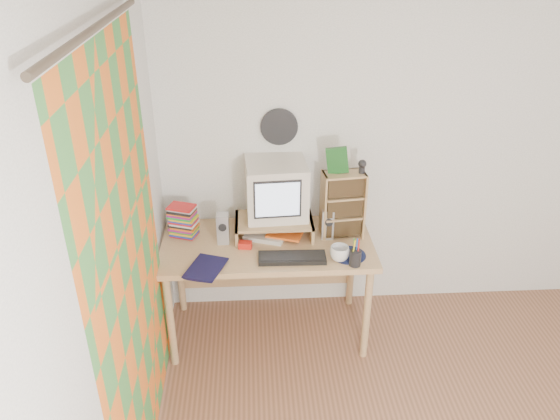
{
  "coord_description": "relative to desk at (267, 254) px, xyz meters",
  "views": [
    {
      "loc": [
        -1.12,
        -1.72,
        2.64
      ],
      "look_at": [
        -0.95,
        1.33,
        1.02
      ],
      "focal_mm": 35.0,
      "sensor_mm": 36.0,
      "label": 1
    }
  ],
  "objects": [
    {
      "name": "keyboard",
      "position": [
        0.15,
        -0.28,
        0.15
      ],
      "size": [
        0.43,
        0.15,
        0.03
      ],
      "primitive_type": "cube",
      "rotation": [
        0.0,
        0.0,
        -0.02
      ],
      "color": "black",
      "rests_on": "desk"
    },
    {
      "name": "red_box",
      "position": [
        -0.15,
        -0.12,
        0.16
      ],
      "size": [
        0.09,
        0.07,
        0.04
      ],
      "primitive_type": "cube",
      "rotation": [
        0.0,
        0.0,
        -0.15
      ],
      "color": "red",
      "rests_on": "desk"
    },
    {
      "name": "speaker_right",
      "position": [
        0.41,
        -0.02,
        0.24
      ],
      "size": [
        0.09,
        0.09,
        0.21
      ],
      "primitive_type": "cube",
      "rotation": [
        0.0,
        0.0,
        -0.1
      ],
      "color": "#A8A7AC",
      "rests_on": "desk"
    },
    {
      "name": "mousepad",
      "position": [
        0.51,
        -0.25,
        0.14
      ],
      "size": [
        0.27,
        0.27,
        0.0
      ],
      "primitive_type": "cylinder",
      "rotation": [
        0.0,
        0.0,
        -0.23
      ],
      "color": "#101435",
      "rests_on": "desk"
    },
    {
      "name": "left_wall",
      "position": [
        -0.72,
        -1.44,
        0.63
      ],
      "size": [
        0.0,
        3.5,
        3.5
      ],
      "primitive_type": "plane",
      "rotation": [
        1.57,
        0.0,
        1.57
      ],
      "color": "white",
      "rests_on": "floor"
    },
    {
      "name": "mug",
      "position": [
        0.45,
        -0.3,
        0.18
      ],
      "size": [
        0.15,
        0.15,
        0.1
      ],
      "primitive_type": "imported",
      "rotation": [
        0.0,
        0.0,
        -0.24
      ],
      "color": "silver",
      "rests_on": "desk"
    },
    {
      "name": "cd_rack",
      "position": [
        0.51,
        0.01,
        0.36
      ],
      "size": [
        0.29,
        0.17,
        0.46
      ],
      "primitive_type": "cube",
      "rotation": [
        0.0,
        0.0,
        0.11
      ],
      "color": "tan",
      "rests_on": "desk"
    },
    {
      "name": "game_box",
      "position": [
        0.45,
        0.02,
        0.68
      ],
      "size": [
        0.14,
        0.04,
        0.17
      ],
      "primitive_type": "cube",
      "rotation": [
        0.0,
        0.0,
        -0.12
      ],
      "color": "#164E1A",
      "rests_on": "cd_rack"
    },
    {
      "name": "dvd_stack",
      "position": [
        -0.56,
        0.06,
        0.25
      ],
      "size": [
        0.2,
        0.17,
        0.24
      ],
      "primitive_type": null,
      "rotation": [
        0.0,
        0.0,
        -0.34
      ],
      "color": "brown",
      "rests_on": "desk"
    },
    {
      "name": "speaker_left",
      "position": [
        -0.29,
        -0.04,
        0.24
      ],
      "size": [
        0.08,
        0.08,
        0.21
      ],
      "primitive_type": "cube",
      "rotation": [
        0.0,
        0.0,
        -0.02
      ],
      "color": "#A8A7AC",
      "rests_on": "desk"
    },
    {
      "name": "diary",
      "position": [
        -0.48,
        -0.33,
        0.16
      ],
      "size": [
        0.29,
        0.25,
        0.05
      ],
      "primitive_type": "imported",
      "rotation": [
        0.0,
        0.0,
        -0.35
      ],
      "color": "#0F0E33",
      "rests_on": "desk"
    },
    {
      "name": "monitor_riser",
      "position": [
        0.05,
        0.04,
        0.23
      ],
      "size": [
        0.52,
        0.3,
        0.12
      ],
      "color": "tan",
      "rests_on": "desk"
    },
    {
      "name": "curtain",
      "position": [
        -0.68,
        -0.96,
        0.53
      ],
      "size": [
        0.0,
        2.2,
        2.2
      ],
      "primitive_type": "plane",
      "rotation": [
        1.57,
        0.0,
        1.57
      ],
      "color": "orange",
      "rests_on": "left_wall"
    },
    {
      "name": "wall_disc",
      "position": [
        0.1,
        0.29,
        0.81
      ],
      "size": [
        0.25,
        0.02,
        0.25
      ],
      "primitive_type": "cylinder",
      "rotation": [
        1.57,
        0.0,
        0.0
      ],
      "color": "black",
      "rests_on": "back_wall"
    },
    {
      "name": "back_wall",
      "position": [
        1.03,
        0.31,
        0.63
      ],
      "size": [
        3.5,
        0.0,
        3.5
      ],
      "primitive_type": "plane",
      "rotation": [
        1.57,
        0.0,
        0.0
      ],
      "color": "white",
      "rests_on": "floor"
    },
    {
      "name": "desk",
      "position": [
        0.0,
        0.0,
        0.0
      ],
      "size": [
        1.4,
        0.7,
        0.75
      ],
      "color": "tan",
      "rests_on": "floor"
    },
    {
      "name": "papers",
      "position": [
        0.04,
        0.02,
        0.15
      ],
      "size": [
        0.32,
        0.27,
        0.04
      ],
      "primitive_type": null,
      "rotation": [
        0.0,
        0.0,
        -0.34
      ],
      "color": "beige",
      "rests_on": "desk"
    },
    {
      "name": "webcam",
      "position": [
        0.62,
        0.01,
        0.64
      ],
      "size": [
        0.05,
        0.05,
        0.09
      ],
      "primitive_type": null,
      "rotation": [
        0.0,
        0.0,
        0.01
      ],
      "color": "black",
      "rests_on": "cd_rack"
    },
    {
      "name": "pen_cup",
      "position": [
        0.53,
        -0.36,
        0.21
      ],
      "size": [
        0.08,
        0.08,
        0.14
      ],
      "primitive_type": null,
      "rotation": [
        0.0,
        0.0,
        0.05
      ],
      "color": "black",
      "rests_on": "desk"
    },
    {
      "name": "crt_monitor",
      "position": [
        0.07,
        0.09,
        0.44
      ],
      "size": [
        0.42,
        0.42,
        0.37
      ],
      "primitive_type": "cube",
      "rotation": [
        0.0,
        0.0,
        0.06
      ],
      "color": "beige",
      "rests_on": "monitor_riser"
    }
  ]
}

